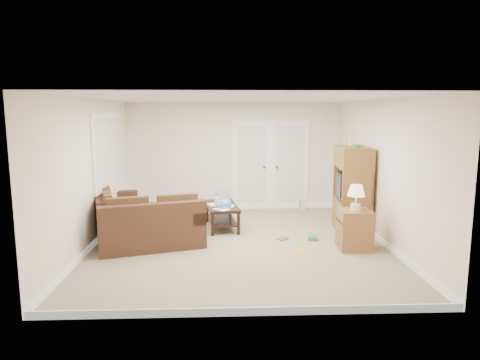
{
  "coord_description": "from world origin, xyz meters",
  "views": [
    {
      "loc": [
        -0.28,
        -7.26,
        2.27
      ],
      "look_at": [
        0.03,
        0.13,
        1.1
      ],
      "focal_mm": 32.0,
      "sensor_mm": 36.0,
      "label": 1
    }
  ],
  "objects_px": {
    "coffee_table": "(222,215)",
    "tv_armoire": "(352,189)",
    "sectional_sofa": "(132,221)",
    "side_cabinet": "(355,226)"
  },
  "relations": [
    {
      "from": "sectional_sofa",
      "to": "tv_armoire",
      "type": "height_order",
      "value": "tv_armoire"
    },
    {
      "from": "coffee_table",
      "to": "tv_armoire",
      "type": "height_order",
      "value": "tv_armoire"
    },
    {
      "from": "coffee_table",
      "to": "tv_armoire",
      "type": "xyz_separation_m",
      "value": [
        2.49,
        -0.33,
        0.57
      ]
    },
    {
      "from": "tv_armoire",
      "to": "coffee_table",
      "type": "bearing_deg",
      "value": 177.54
    },
    {
      "from": "coffee_table",
      "to": "side_cabinet",
      "type": "distance_m",
      "value": 2.65
    },
    {
      "from": "sectional_sofa",
      "to": "tv_armoire",
      "type": "xyz_separation_m",
      "value": [
        4.12,
        0.32,
        0.5
      ]
    },
    {
      "from": "coffee_table",
      "to": "tv_armoire",
      "type": "bearing_deg",
      "value": -14.8
    },
    {
      "from": "coffee_table",
      "to": "side_cabinet",
      "type": "relative_size",
      "value": 1.1
    },
    {
      "from": "side_cabinet",
      "to": "sectional_sofa",
      "type": "bearing_deg",
      "value": 170.62
    },
    {
      "from": "coffee_table",
      "to": "side_cabinet",
      "type": "xyz_separation_m",
      "value": [
        2.22,
        -1.44,
        0.14
      ]
    }
  ]
}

